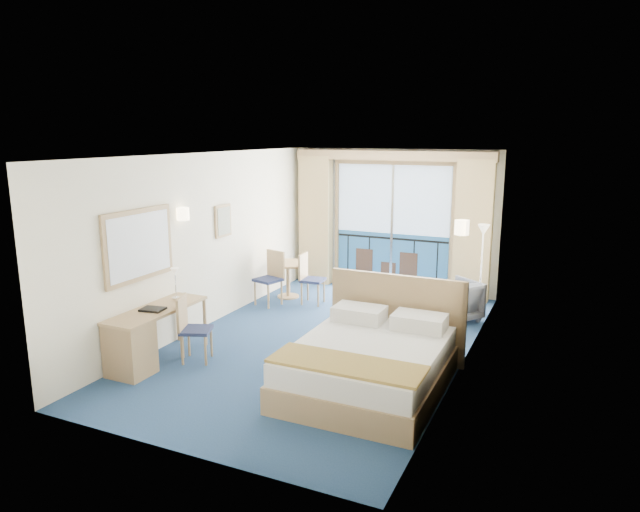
{
  "coord_description": "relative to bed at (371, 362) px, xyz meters",
  "views": [
    {
      "loc": [
        3.23,
        -7.17,
        2.99
      ],
      "look_at": [
        -0.14,
        0.2,
        1.23
      ],
      "focal_mm": 32.0,
      "sensor_mm": 36.0,
      "label": 1
    }
  ],
  "objects": [
    {
      "name": "wall_print",
      "position": [
        -3.11,
        1.59,
        1.28
      ],
      "size": [
        0.04,
        0.42,
        0.52
      ],
      "color": "tan",
      "rests_on": "room_walls"
    },
    {
      "name": "desk",
      "position": [
        -2.86,
        -0.79,
        0.07
      ],
      "size": [
        0.53,
        1.54,
        0.72
      ],
      "color": "tan",
      "rests_on": "ground"
    },
    {
      "name": "folder",
      "position": [
        -2.86,
        -0.46,
        0.41
      ],
      "size": [
        0.33,
        0.27,
        0.03
      ],
      "primitive_type": "cube",
      "rotation": [
        0.0,
        0.0,
        0.16
      ],
      "color": "black",
      "rests_on": "desk"
    },
    {
      "name": "floor_lamp",
      "position": [
        0.71,
        3.44,
        0.83
      ],
      "size": [
        0.21,
        0.21,
        1.53
      ],
      "color": "silver",
      "rests_on": "ground"
    },
    {
      "name": "round_table",
      "position": [
        -2.69,
        3.01,
        0.17
      ],
      "size": [
        0.73,
        0.73,
        0.66
      ],
      "color": "tan",
      "rests_on": "ground"
    },
    {
      "name": "armchair",
      "position": [
        0.38,
        2.96,
        0.01
      ],
      "size": [
        1.0,
        1.0,
        0.66
      ],
      "primitive_type": "imported",
      "rotation": [
        0.0,
        0.0,
        4.06
      ],
      "color": "#4A4E59",
      "rests_on": "ground"
    },
    {
      "name": "balcony_door",
      "position": [
        -1.14,
        4.36,
        0.82
      ],
      "size": [
        2.36,
        0.03,
        2.52
      ],
      "color": "navy",
      "rests_on": "room_walls"
    },
    {
      "name": "table_chair_a",
      "position": [
        -2.17,
        2.82,
        0.18
      ],
      "size": [
        0.43,
        0.42,
        0.9
      ],
      "rotation": [
        0.0,
        0.0,
        1.66
      ],
      "color": "#20274A",
      "rests_on": "ground"
    },
    {
      "name": "floor",
      "position": [
        -1.14,
        1.14,
        -0.32
      ],
      "size": [
        6.5,
        6.5,
        0.0
      ],
      "primitive_type": "plane",
      "color": "navy",
      "rests_on": "ground"
    },
    {
      "name": "desk_lamp",
      "position": [
        -2.88,
        0.05,
        0.72
      ],
      "size": [
        0.12,
        0.12,
        0.44
      ],
      "color": "silver",
      "rests_on": "desk"
    },
    {
      "name": "room_walls",
      "position": [
        -1.14,
        1.14,
        1.45
      ],
      "size": [
        4.04,
        6.54,
        2.72
      ],
      "color": "white",
      "rests_on": "ground"
    },
    {
      "name": "sconce_right",
      "position": [
        0.8,
        0.99,
        1.53
      ],
      "size": [
        0.18,
        0.18,
        0.18
      ],
      "primitive_type": "cylinder",
      "color": "#FCE4B1",
      "rests_on": "room_walls"
    },
    {
      "name": "nightstand",
      "position": [
        0.64,
        1.24,
        -0.05
      ],
      "size": [
        0.41,
        0.39,
        0.54
      ],
      "primitive_type": "cube",
      "color": "#A48357",
      "rests_on": "ground"
    },
    {
      "name": "pelmet",
      "position": [
        -1.14,
        4.24,
        2.26
      ],
      "size": [
        3.8,
        0.25,
        0.18
      ],
      "primitive_type": "cube",
      "color": "tan",
      "rests_on": "room_walls"
    },
    {
      "name": "curtain_left",
      "position": [
        -2.69,
        4.21,
        0.95
      ],
      "size": [
        0.65,
        0.22,
        2.55
      ],
      "primitive_type": "cube",
      "color": "tan",
      "rests_on": "room_walls"
    },
    {
      "name": "bed",
      "position": [
        0.0,
        0.0,
        0.0
      ],
      "size": [
        1.85,
        2.19,
        1.16
      ],
      "color": "tan",
      "rests_on": "ground"
    },
    {
      "name": "mirror",
      "position": [
        -3.11,
        -0.36,
        1.23
      ],
      "size": [
        0.05,
        1.25,
        0.95
      ],
      "color": "tan",
      "rests_on": "room_walls"
    },
    {
      "name": "table_chair_b",
      "position": [
        -2.76,
        2.51,
        0.21
      ],
      "size": [
        0.51,
        0.51,
        0.95
      ],
      "rotation": [
        0.0,
        0.0,
        -0.27
      ],
      "color": "#20274A",
      "rests_on": "ground"
    },
    {
      "name": "curtain_right",
      "position": [
        0.41,
        4.21,
        0.95
      ],
      "size": [
        0.65,
        0.22,
        2.55
      ],
      "primitive_type": "cube",
      "color": "tan",
      "rests_on": "room_walls"
    },
    {
      "name": "phone",
      "position": [
        0.61,
        1.26,
        0.25
      ],
      "size": [
        0.18,
        0.14,
        0.08
      ],
      "primitive_type": "cube",
      "rotation": [
        0.0,
        0.0,
        0.06
      ],
      "color": "silver",
      "rests_on": "nightstand"
    },
    {
      "name": "sconce_left",
      "position": [
        -3.08,
        0.54,
        1.53
      ],
      "size": [
        0.18,
        0.18,
        0.18
      ],
      "primitive_type": "cylinder",
      "color": "#FCE4B1",
      "rests_on": "room_walls"
    },
    {
      "name": "desk_chair",
      "position": [
        -2.46,
        -0.21,
        0.18
      ],
      "size": [
        0.5,
        0.5,
        0.89
      ],
      "rotation": [
        0.0,
        0.0,
        1.94
      ],
      "color": "#20274A",
      "rests_on": "ground"
    }
  ]
}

